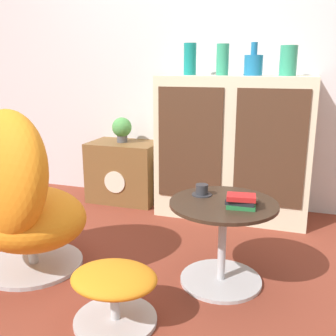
{
  "coord_description": "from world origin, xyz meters",
  "views": [
    {
      "loc": [
        0.89,
        -1.86,
        1.17
      ],
      "look_at": [
        0.13,
        0.39,
        0.55
      ],
      "focal_mm": 42.0,
      "sensor_mm": 36.0,
      "label": 1
    }
  ],
  "objects_px": {
    "egg_chair": "(17,199)",
    "vase_rightmost": "(288,61)",
    "sideboard": "(234,147)",
    "tv_console": "(125,171)",
    "potted_plant": "(122,128)",
    "vase_inner_left": "(223,60)",
    "vase_inner_right": "(253,64)",
    "teacup": "(202,191)",
    "bowl": "(248,199)",
    "ottoman": "(114,287)",
    "book_stack": "(241,201)",
    "coffee_table": "(222,236)",
    "vase_leftmost": "(190,59)"
  },
  "relations": [
    {
      "from": "sideboard",
      "to": "vase_inner_right",
      "type": "distance_m",
      "value": 0.64
    },
    {
      "from": "vase_inner_right",
      "to": "teacup",
      "type": "distance_m",
      "value": 1.21
    },
    {
      "from": "ottoman",
      "to": "vase_inner_left",
      "type": "xyz_separation_m",
      "value": [
        0.16,
        1.58,
        1.03
      ]
    },
    {
      "from": "sideboard",
      "to": "vase_inner_right",
      "type": "bearing_deg",
      "value": 1.87
    },
    {
      "from": "sideboard",
      "to": "teacup",
      "type": "bearing_deg",
      "value": -90.73
    },
    {
      "from": "potted_plant",
      "to": "teacup",
      "type": "height_order",
      "value": "potted_plant"
    },
    {
      "from": "egg_chair",
      "to": "ottoman",
      "type": "height_order",
      "value": "egg_chair"
    },
    {
      "from": "book_stack",
      "to": "bowl",
      "type": "bearing_deg",
      "value": 74.3
    },
    {
      "from": "vase_rightmost",
      "to": "teacup",
      "type": "distance_m",
      "value": 1.27
    },
    {
      "from": "egg_chair",
      "to": "book_stack",
      "type": "relative_size",
      "value": 6.3
    },
    {
      "from": "vase_rightmost",
      "to": "coffee_table",
      "type": "bearing_deg",
      "value": -102.55
    },
    {
      "from": "coffee_table",
      "to": "vase_inner_right",
      "type": "height_order",
      "value": "vase_inner_right"
    },
    {
      "from": "sideboard",
      "to": "teacup",
      "type": "height_order",
      "value": "sideboard"
    },
    {
      "from": "teacup",
      "to": "book_stack",
      "type": "bearing_deg",
      "value": -29.66
    },
    {
      "from": "vase_rightmost",
      "to": "ottoman",
      "type": "bearing_deg",
      "value": -112.02
    },
    {
      "from": "book_stack",
      "to": "potted_plant",
      "type": "bearing_deg",
      "value": 135.97
    },
    {
      "from": "tv_console",
      "to": "egg_chair",
      "type": "height_order",
      "value": "egg_chair"
    },
    {
      "from": "sideboard",
      "to": "tv_console",
      "type": "relative_size",
      "value": 1.95
    },
    {
      "from": "tv_console",
      "to": "vase_leftmost",
      "type": "bearing_deg",
      "value": -3.6
    },
    {
      "from": "coffee_table",
      "to": "potted_plant",
      "type": "relative_size",
      "value": 2.67
    },
    {
      "from": "potted_plant",
      "to": "vase_inner_left",
      "type": "bearing_deg",
      "value": -2.52
    },
    {
      "from": "egg_chair",
      "to": "ottoman",
      "type": "relative_size",
      "value": 2.4
    },
    {
      "from": "ottoman",
      "to": "sideboard",
      "type": "bearing_deg",
      "value": 80.08
    },
    {
      "from": "egg_chair",
      "to": "teacup",
      "type": "bearing_deg",
      "value": 17.95
    },
    {
      "from": "book_stack",
      "to": "bowl",
      "type": "xyz_separation_m",
      "value": [
        0.03,
        0.09,
        -0.02
      ]
    },
    {
      "from": "vase_inner_right",
      "to": "vase_rightmost",
      "type": "distance_m",
      "value": 0.25
    },
    {
      "from": "vase_rightmost",
      "to": "book_stack",
      "type": "xyz_separation_m",
      "value": [
        -0.14,
        -1.12,
        -0.7
      ]
    },
    {
      "from": "vase_leftmost",
      "to": "teacup",
      "type": "height_order",
      "value": "vase_leftmost"
    },
    {
      "from": "egg_chair",
      "to": "bowl",
      "type": "bearing_deg",
      "value": 12.6
    },
    {
      "from": "coffee_table",
      "to": "tv_console",
      "type": "bearing_deg",
      "value": 134.6
    },
    {
      "from": "vase_leftmost",
      "to": "vase_rightmost",
      "type": "xyz_separation_m",
      "value": [
        0.73,
        0.0,
        -0.01
      ]
    },
    {
      "from": "vase_inner_right",
      "to": "teacup",
      "type": "height_order",
      "value": "vase_inner_right"
    },
    {
      "from": "sideboard",
      "to": "bowl",
      "type": "height_order",
      "value": "sideboard"
    },
    {
      "from": "bowl",
      "to": "sideboard",
      "type": "bearing_deg",
      "value": 103.7
    },
    {
      "from": "vase_leftmost",
      "to": "bowl",
      "type": "xyz_separation_m",
      "value": [
        0.61,
        -1.03,
        -0.73
      ]
    },
    {
      "from": "sideboard",
      "to": "book_stack",
      "type": "distance_m",
      "value": 1.14
    },
    {
      "from": "coffee_table",
      "to": "vase_rightmost",
      "type": "height_order",
      "value": "vase_rightmost"
    },
    {
      "from": "sideboard",
      "to": "tv_console",
      "type": "bearing_deg",
      "value": 177.54
    },
    {
      "from": "egg_chair",
      "to": "vase_rightmost",
      "type": "distance_m",
      "value": 2.04
    },
    {
      "from": "vase_inner_left",
      "to": "vase_rightmost",
      "type": "height_order",
      "value": "vase_inner_left"
    },
    {
      "from": "sideboard",
      "to": "vase_inner_left",
      "type": "xyz_separation_m",
      "value": [
        -0.11,
        0.0,
        0.66
      ]
    },
    {
      "from": "bowl",
      "to": "teacup",
      "type": "bearing_deg",
      "value": 171.12
    },
    {
      "from": "vase_inner_left",
      "to": "potted_plant",
      "type": "relative_size",
      "value": 1.06
    },
    {
      "from": "vase_leftmost",
      "to": "vase_inner_right",
      "type": "distance_m",
      "value": 0.48
    },
    {
      "from": "egg_chair",
      "to": "vase_inner_left",
      "type": "distance_m",
      "value": 1.76
    },
    {
      "from": "sideboard",
      "to": "ottoman",
      "type": "xyz_separation_m",
      "value": [
        -0.28,
        -1.57,
        -0.37
      ]
    },
    {
      "from": "ottoman",
      "to": "vase_rightmost",
      "type": "height_order",
      "value": "vase_rightmost"
    },
    {
      "from": "vase_rightmost",
      "to": "bowl",
      "type": "relative_size",
      "value": 1.99
    },
    {
      "from": "sideboard",
      "to": "potted_plant",
      "type": "xyz_separation_m",
      "value": [
        -0.98,
        0.04,
        0.1
      ]
    },
    {
      "from": "ottoman",
      "to": "vase_inner_right",
      "type": "relative_size",
      "value": 1.72
    }
  ]
}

